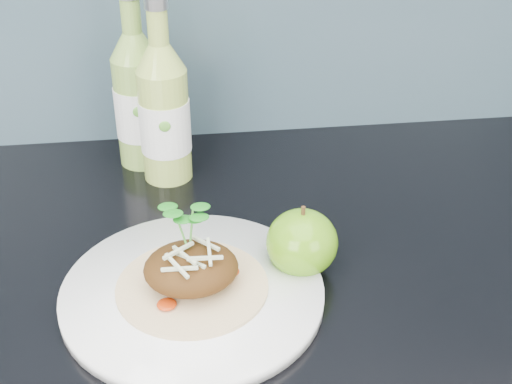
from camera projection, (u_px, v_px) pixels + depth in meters
dinner_plate at (193, 293)px, 0.81m from camera, size 0.30×0.30×0.02m
pork_taco at (191, 267)px, 0.79m from camera, size 0.17×0.17×0.10m
green_apple at (302, 243)px, 0.84m from camera, size 0.09×0.09×0.09m
cider_bottle_left at (139, 100)px, 1.03m from camera, size 0.07×0.07×0.26m
cider_bottle_right at (164, 113)px, 0.99m from camera, size 0.08×0.08×0.26m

